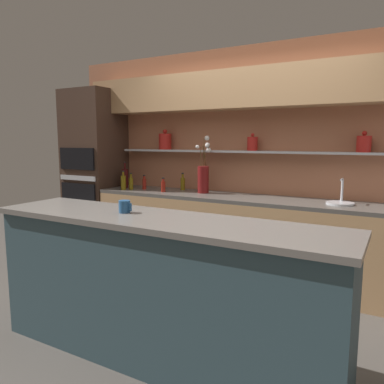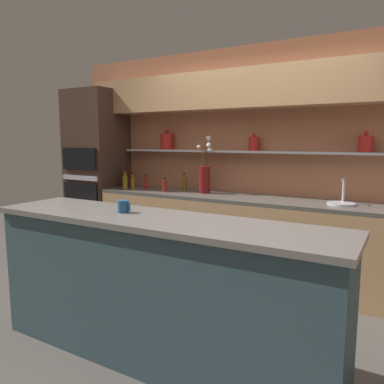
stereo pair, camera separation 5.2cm
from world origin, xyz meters
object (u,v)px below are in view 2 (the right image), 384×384
Objects in this scene: sink_fixture at (341,202)px; coffee_mug at (123,206)px; bottle_wine_2 at (127,178)px; oven_tower at (97,172)px; bottle_sauce_0 at (165,186)px; bottle_oil_4 at (184,183)px; bottle_oil_6 at (125,182)px; bottle_sauce_5 at (146,183)px; flower_vase at (205,175)px; bottle_oil_1 at (133,183)px; bottle_spirit_3 at (127,180)px.

coffee_mug is (-1.22, -1.76, 0.12)m from sink_fixture.
coffee_mug is at bearing -50.78° from bottle_wine_2.
bottle_sauce_0 is at bearing -4.48° from oven_tower.
bottle_wine_2 is 2.26m from coffee_mug.
bottle_sauce_0 is at bearing -8.68° from bottle_wine_2.
bottle_oil_4 is (1.31, 0.16, -0.09)m from oven_tower.
bottle_sauce_0 is 0.55m from bottle_oil_6.
bottle_sauce_0 is 0.36m from bottle_sauce_5.
bottle_sauce_0 is at bearing -14.44° from bottle_sauce_5.
flower_vase is at bearing 2.36° from oven_tower.
sink_fixture reaches higher than coffee_mug.
bottle_oil_4 is at bearing 7.04° from oven_tower.
flower_vase is at bearing 10.37° from bottle_oil_1.
bottle_sauce_0 is 0.67m from bottle_wine_2.
oven_tower is 1.19m from bottle_sauce_0.
oven_tower is at bearing -177.64° from flower_vase.
sink_fixture is (1.52, -0.06, -0.18)m from flower_vase.
bottle_spirit_3 is at bearing 179.90° from flower_vase.
bottle_oil_6 is at bearing 129.86° from coffee_mug.
bottle_wine_2 is at bearing 177.81° from bottle_sauce_5.
bottle_oil_6 is (-0.07, -0.07, 0.01)m from bottle_oil_1.
sink_fixture is 0.78× the size of bottle_wine_2.
flower_vase reaches higher than bottle_oil_6.
bottle_oil_6 is (-0.55, -0.08, 0.02)m from bottle_sauce_0.
bottle_sauce_0 is at bearing -115.60° from bottle_oil_4.
bottle_oil_4 is 2.09× the size of coffee_mug.
flower_vase is at bearing 3.01° from bottle_wine_2.
flower_vase reaches higher than bottle_wine_2.
oven_tower is 8.36× the size of sink_fixture.
bottle_wine_2 is at bearing -179.91° from sink_fixture.
flower_vase reaches higher than sink_fixture.
bottle_wine_2 is (-2.65, -0.00, 0.10)m from sink_fixture.
sink_fixture is at bearing -4.55° from bottle_oil_4.
bottle_sauce_0 is (-1.99, -0.11, 0.04)m from sink_fixture.
flower_vase reaches higher than coffee_mug.
oven_tower reaches higher than flower_vase.
sink_fixture is 2.54m from bottle_oil_6.
bottle_oil_4 is (0.60, 0.27, 0.00)m from bottle_oil_1.
bottle_spirit_3 is at bearing 144.40° from bottle_oil_1.
flower_vase is 0.96m from bottle_oil_1.
bottle_spirit_3 is at bearing 129.37° from coffee_mug.
flower_vase is 1.13m from bottle_wine_2.
bottle_spirit_3 reaches higher than bottle_oil_4.
bottle_spirit_3 is (-0.24, 0.17, 0.01)m from bottle_oil_1.
bottle_wine_2 reaches higher than bottle_oil_6.
oven_tower is at bearing 175.52° from bottle_sauce_0.
oven_tower is 0.84m from bottle_sauce_5.
sink_fixture is 2.56× the size of coffee_mug.
oven_tower reaches higher than bottle_wine_2.
bottle_oil_6 is at bearing -53.99° from bottle_spirit_3.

